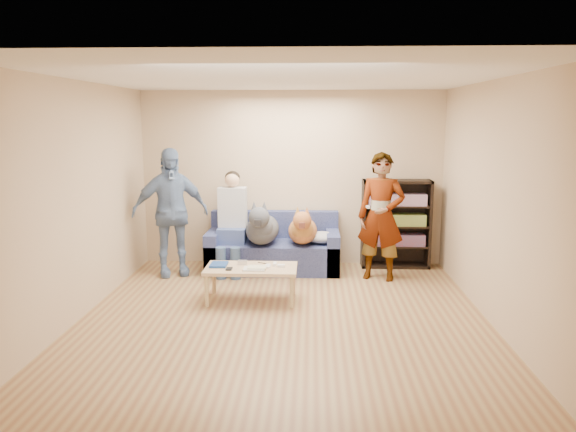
{
  "coord_description": "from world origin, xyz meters",
  "views": [
    {
      "loc": [
        0.31,
        -5.89,
        2.19
      ],
      "look_at": [
        0.0,
        1.2,
        0.95
      ],
      "focal_mm": 35.0,
      "sensor_mm": 36.0,
      "label": 1
    }
  ],
  "objects_px": {
    "person_standing_left": "(170,212)",
    "person_seated": "(232,219)",
    "notebook_blue": "(219,265)",
    "person_standing_right": "(381,217)",
    "coffee_table": "(251,271)",
    "dog_gray": "(262,228)",
    "bookshelf": "(396,222)",
    "sofa": "(274,250)",
    "dog_tan": "(303,229)",
    "camera_silver": "(242,262)"
  },
  "relations": [
    {
      "from": "coffee_table",
      "to": "dog_tan",
      "type": "bearing_deg",
      "value": 64.79
    },
    {
      "from": "person_standing_left",
      "to": "person_seated",
      "type": "xyz_separation_m",
      "value": [
        0.83,
        0.23,
        -0.12
      ]
    },
    {
      "from": "dog_gray",
      "to": "bookshelf",
      "type": "bearing_deg",
      "value": 13.78
    },
    {
      "from": "coffee_table",
      "to": "bookshelf",
      "type": "xyz_separation_m",
      "value": [
        1.97,
        1.69,
        0.31
      ]
    },
    {
      "from": "notebook_blue",
      "to": "person_standing_left",
      "type": "bearing_deg",
      "value": 128.73
    },
    {
      "from": "person_seated",
      "to": "dog_tan",
      "type": "distance_m",
      "value": 1.03
    },
    {
      "from": "person_standing_right",
      "to": "camera_silver",
      "type": "height_order",
      "value": "person_standing_right"
    },
    {
      "from": "dog_gray",
      "to": "dog_tan",
      "type": "xyz_separation_m",
      "value": [
        0.57,
        0.05,
        -0.03
      ]
    },
    {
      "from": "bookshelf",
      "to": "camera_silver",
      "type": "bearing_deg",
      "value": -143.03
    },
    {
      "from": "person_seated",
      "to": "dog_gray",
      "type": "height_order",
      "value": "person_seated"
    },
    {
      "from": "camera_silver",
      "to": "person_seated",
      "type": "relative_size",
      "value": 0.07
    },
    {
      "from": "coffee_table",
      "to": "notebook_blue",
      "type": "bearing_deg",
      "value": 172.87
    },
    {
      "from": "coffee_table",
      "to": "camera_silver",
      "type": "bearing_deg",
      "value": 135.0
    },
    {
      "from": "camera_silver",
      "to": "dog_gray",
      "type": "relative_size",
      "value": 0.09
    },
    {
      "from": "sofa",
      "to": "dog_tan",
      "type": "relative_size",
      "value": 1.63
    },
    {
      "from": "sofa",
      "to": "bookshelf",
      "type": "relative_size",
      "value": 1.46
    },
    {
      "from": "person_standing_right",
      "to": "coffee_table",
      "type": "height_order",
      "value": "person_standing_right"
    },
    {
      "from": "person_standing_right",
      "to": "dog_tan",
      "type": "relative_size",
      "value": 1.5
    },
    {
      "from": "camera_silver",
      "to": "coffee_table",
      "type": "xyz_separation_m",
      "value": [
        0.12,
        -0.12,
        -0.07
      ]
    },
    {
      "from": "notebook_blue",
      "to": "person_standing_right",
      "type": "bearing_deg",
      "value": 25.15
    },
    {
      "from": "dog_tan",
      "to": "coffee_table",
      "type": "distance_m",
      "value": 1.43
    },
    {
      "from": "person_standing_right",
      "to": "bookshelf",
      "type": "xyz_separation_m",
      "value": [
        0.3,
        0.67,
        -0.19
      ]
    },
    {
      "from": "dog_gray",
      "to": "dog_tan",
      "type": "height_order",
      "value": "dog_gray"
    },
    {
      "from": "bookshelf",
      "to": "person_standing_right",
      "type": "bearing_deg",
      "value": -114.27
    },
    {
      "from": "camera_silver",
      "to": "sofa",
      "type": "xyz_separation_m",
      "value": [
        0.29,
        1.34,
        -0.16
      ]
    },
    {
      "from": "dog_tan",
      "to": "coffee_table",
      "type": "xyz_separation_m",
      "value": [
        -0.6,
        -1.27,
        -0.26
      ]
    },
    {
      "from": "person_standing_right",
      "to": "notebook_blue",
      "type": "relative_size",
      "value": 6.7
    },
    {
      "from": "camera_silver",
      "to": "dog_tan",
      "type": "xyz_separation_m",
      "value": [
        0.72,
        1.15,
        0.19
      ]
    },
    {
      "from": "person_standing_right",
      "to": "bookshelf",
      "type": "bearing_deg",
      "value": 82.43
    },
    {
      "from": "sofa",
      "to": "coffee_table",
      "type": "xyz_separation_m",
      "value": [
        -0.17,
        -1.46,
        0.09
      ]
    },
    {
      "from": "camera_silver",
      "to": "sofa",
      "type": "bearing_deg",
      "value": 77.76
    },
    {
      "from": "person_standing_right",
      "to": "person_standing_left",
      "type": "bearing_deg",
      "value": -165.01
    },
    {
      "from": "person_standing_left",
      "to": "dog_tan",
      "type": "relative_size",
      "value": 1.54
    },
    {
      "from": "person_seated",
      "to": "dog_gray",
      "type": "relative_size",
      "value": 1.15
    },
    {
      "from": "dog_gray",
      "to": "person_seated",
      "type": "bearing_deg",
      "value": 165.1
    },
    {
      "from": "sofa",
      "to": "coffee_table",
      "type": "bearing_deg",
      "value": -96.67
    },
    {
      "from": "person_standing_left",
      "to": "camera_silver",
      "type": "distance_m",
      "value": 1.57
    },
    {
      "from": "camera_silver",
      "to": "bookshelf",
      "type": "bearing_deg",
      "value": 36.97
    },
    {
      "from": "coffee_table",
      "to": "dog_gray",
      "type": "bearing_deg",
      "value": 88.94
    },
    {
      "from": "person_standing_right",
      "to": "camera_silver",
      "type": "relative_size",
      "value": 15.85
    },
    {
      "from": "person_standing_left",
      "to": "sofa",
      "type": "distance_m",
      "value": 1.59
    },
    {
      "from": "notebook_blue",
      "to": "person_seated",
      "type": "distance_m",
      "value": 1.33
    },
    {
      "from": "dog_gray",
      "to": "person_standing_left",
      "type": "bearing_deg",
      "value": -175.15
    },
    {
      "from": "dog_gray",
      "to": "coffee_table",
      "type": "distance_m",
      "value": 1.25
    },
    {
      "from": "person_standing_left",
      "to": "bookshelf",
      "type": "bearing_deg",
      "value": -11.53
    },
    {
      "from": "camera_silver",
      "to": "person_standing_right",
      "type": "bearing_deg",
      "value": 26.75
    },
    {
      "from": "person_standing_left",
      "to": "coffee_table",
      "type": "xyz_separation_m",
      "value": [
        1.25,
        -1.11,
        -0.52
      ]
    },
    {
      "from": "camera_silver",
      "to": "dog_tan",
      "type": "height_order",
      "value": "dog_tan"
    },
    {
      "from": "person_seated",
      "to": "dog_gray",
      "type": "bearing_deg",
      "value": -14.9
    },
    {
      "from": "person_standing_right",
      "to": "person_standing_left",
      "type": "height_order",
      "value": "person_standing_left"
    }
  ]
}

